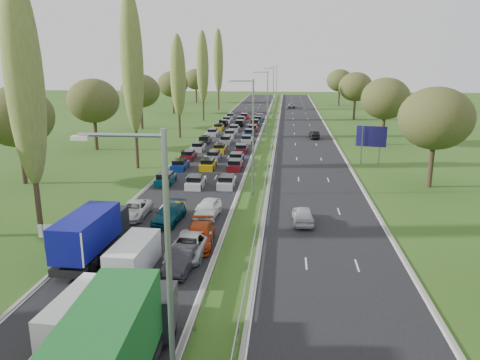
% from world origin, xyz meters
% --- Properties ---
extents(ground, '(260.00, 260.00, 0.00)m').
position_xyz_m(ground, '(4.50, 80.00, 0.00)').
color(ground, '#294B17').
rests_on(ground, ground).
extents(near_carriageway, '(10.50, 215.00, 0.04)m').
position_xyz_m(near_carriageway, '(-2.25, 82.50, 0.00)').
color(near_carriageway, black).
rests_on(near_carriageway, ground).
extents(far_carriageway, '(10.50, 215.00, 0.04)m').
position_xyz_m(far_carriageway, '(11.25, 82.50, 0.00)').
color(far_carriageway, black).
rests_on(far_carriageway, ground).
extents(central_reservation, '(2.36, 215.00, 0.32)m').
position_xyz_m(central_reservation, '(4.50, 82.50, 0.55)').
color(central_reservation, gray).
rests_on(central_reservation, ground).
extents(lamp_columns, '(0.18, 140.18, 12.00)m').
position_xyz_m(lamp_columns, '(4.50, 78.00, 6.00)').
color(lamp_columns, gray).
rests_on(lamp_columns, ground).
extents(poplar_row, '(2.80, 127.80, 22.44)m').
position_xyz_m(poplar_row, '(-11.50, 68.17, 12.39)').
color(poplar_row, '#2D2116').
rests_on(poplar_row, ground).
extents(woodland_left, '(8.00, 166.00, 11.10)m').
position_xyz_m(woodland_left, '(-22.00, 62.63, 7.68)').
color(woodland_left, '#2D2116').
rests_on(woodland_left, ground).
extents(woodland_right, '(8.00, 153.00, 11.10)m').
position_xyz_m(woodland_right, '(24.00, 66.67, 7.68)').
color(woodland_right, '#2D2116').
rests_on(woodland_right, ground).
extents(traffic_queue_fill, '(9.11, 66.91, 0.80)m').
position_xyz_m(traffic_queue_fill, '(-2.26, 77.46, 0.44)').
color(traffic_queue_fill, '#053F4C').
rests_on(traffic_queue_fill, ground).
extents(near_car_2, '(2.40, 5.08, 1.40)m').
position_xyz_m(near_car_2, '(-5.64, 34.55, 0.72)').
color(near_car_2, silver).
rests_on(near_car_2, near_carriageway).
extents(near_car_6, '(2.71, 5.22, 1.41)m').
position_xyz_m(near_car_6, '(-2.00, 17.08, 0.72)').
color(near_car_6, slate).
rests_on(near_car_6, near_carriageway).
extents(near_car_7, '(2.44, 5.19, 1.47)m').
position_xyz_m(near_car_7, '(-2.15, 33.56, 0.75)').
color(near_car_7, '#043647').
rests_on(near_car_7, near_carriageway).
extents(near_car_8, '(1.83, 3.98, 1.32)m').
position_xyz_m(near_car_8, '(-2.08, 34.83, 0.68)').
color(near_car_8, gold).
rests_on(near_car_8, near_carriageway).
extents(near_car_9, '(1.87, 4.58, 1.48)m').
position_xyz_m(near_car_9, '(1.03, 24.19, 0.76)').
color(near_car_9, black).
rests_on(near_car_9, near_carriageway).
extents(near_car_10, '(2.89, 5.61, 1.51)m').
position_xyz_m(near_car_10, '(1.06, 26.58, 0.78)').
color(near_car_10, '#B0B3BA').
rests_on(near_car_10, near_carriageway).
extents(near_car_11, '(2.57, 5.50, 1.55)m').
position_xyz_m(near_car_11, '(1.43, 28.58, 0.80)').
color(near_car_11, '#962B09').
rests_on(near_car_11, near_carriageway).
extents(near_car_12, '(2.23, 4.84, 1.61)m').
position_xyz_m(near_car_12, '(1.00, 35.18, 0.82)').
color(near_car_12, white).
rests_on(near_car_12, near_carriageway).
extents(far_car_0, '(1.92, 4.45, 1.50)m').
position_xyz_m(far_car_0, '(9.52, 34.45, 0.77)').
color(far_car_0, '#B8BDC3').
rests_on(far_car_0, far_carriageway).
extents(far_car_1, '(1.74, 4.27, 1.38)m').
position_xyz_m(far_car_1, '(12.99, 80.37, 0.71)').
color(far_car_1, black).
rests_on(far_car_1, far_carriageway).
extents(far_car_2, '(2.45, 4.97, 1.36)m').
position_xyz_m(far_car_2, '(9.26, 136.11, 0.70)').
color(far_car_2, gray).
rests_on(far_car_2, far_carriageway).
extents(blue_lorry, '(2.37, 8.55, 3.61)m').
position_xyz_m(blue_lorry, '(-5.60, 25.41, 1.88)').
color(blue_lorry, black).
rests_on(blue_lorry, near_carriageway).
extents(white_van_front, '(2.12, 5.42, 2.18)m').
position_xyz_m(white_van_front, '(-2.42, 16.30, 1.12)').
color(white_van_front, white).
rests_on(white_van_front, near_carriageway).
extents(white_van_rear, '(2.12, 5.41, 2.17)m').
position_xyz_m(white_van_rear, '(-2.04, 23.75, 1.11)').
color(white_van_rear, silver).
rests_on(white_van_rear, near_carriageway).
extents(info_sign, '(1.50, 0.16, 2.10)m').
position_xyz_m(info_sign, '(-9.40, 26.31, 1.37)').
color(info_sign, gray).
rests_on(info_sign, ground).
extents(direction_sign, '(3.93, 0.96, 5.20)m').
position_xyz_m(direction_sign, '(19.40, 59.60, 3.57)').
color(direction_sign, gray).
rests_on(direction_sign, ground).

